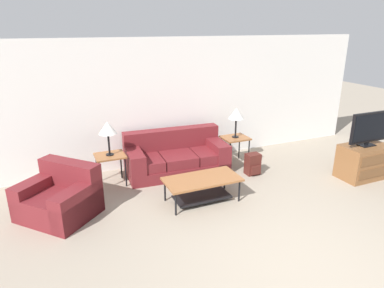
{
  "coord_description": "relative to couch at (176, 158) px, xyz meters",
  "views": [
    {
      "loc": [
        -2.59,
        -2.46,
        2.81
      ],
      "look_at": [
        -0.3,
        2.84,
        0.8
      ],
      "focal_mm": 32.0,
      "sensor_mm": 36.0,
      "label": 1
    }
  ],
  "objects": [
    {
      "name": "ground_plane",
      "position": [
        0.35,
        -3.53,
        -0.29
      ],
      "size": [
        24.0,
        24.0,
        0.0
      ],
      "primitive_type": "plane",
      "color": "gray"
    },
    {
      "name": "wall_back",
      "position": [
        0.35,
        0.6,
        1.01
      ],
      "size": [
        8.94,
        0.06,
        2.6
      ],
      "color": "white",
      "rests_on": "ground_plane"
    },
    {
      "name": "couch",
      "position": [
        0.0,
        0.0,
        0.0
      ],
      "size": [
        2.03,
        1.04,
        0.82
      ],
      "color": "maroon",
      "rests_on": "ground_plane"
    },
    {
      "name": "armchair",
      "position": [
        -2.25,
        -0.87,
        -0.01
      ],
      "size": [
        1.37,
        1.37,
        0.8
      ],
      "color": "maroon",
      "rests_on": "ground_plane"
    },
    {
      "name": "coffee_table",
      "position": [
        -0.04,
        -1.34,
        0.02
      ],
      "size": [
        1.26,
        0.63,
        0.42
      ],
      "color": "#935B33",
      "rests_on": "ground_plane"
    },
    {
      "name": "side_table_left",
      "position": [
        -1.31,
        -0.09,
        0.23
      ],
      "size": [
        0.53,
        0.47,
        0.58
      ],
      "color": "#935B33",
      "rests_on": "ground_plane"
    },
    {
      "name": "side_table_right",
      "position": [
        1.31,
        -0.09,
        0.23
      ],
      "size": [
        0.53,
        0.47,
        0.58
      ],
      "color": "#935B33",
      "rests_on": "ground_plane"
    },
    {
      "name": "table_lamp_left",
      "position": [
        -1.31,
        -0.09,
        0.79
      ],
      "size": [
        0.32,
        0.32,
        0.63
      ],
      "color": "black",
      "rests_on": "side_table_left"
    },
    {
      "name": "table_lamp_right",
      "position": [
        1.31,
        -0.09,
        0.79
      ],
      "size": [
        0.32,
        0.32,
        0.63
      ],
      "color": "black",
      "rests_on": "side_table_right"
    },
    {
      "name": "tv_console",
      "position": [
        3.22,
        -1.7,
        0.03
      ],
      "size": [
        0.92,
        0.57,
        0.65
      ],
      "color": "brown",
      "rests_on": "ground_plane"
    },
    {
      "name": "television",
      "position": [
        3.22,
        -1.7,
        0.7
      ],
      "size": [
        0.88,
        0.2,
        0.65
      ],
      "color": "black",
      "rests_on": "tv_console"
    },
    {
      "name": "backpack",
      "position": [
        1.35,
        -0.73,
        -0.09
      ],
      "size": [
        0.27,
        0.28,
        0.43
      ],
      "color": "#4C1E19",
      "rests_on": "ground_plane"
    }
  ]
}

